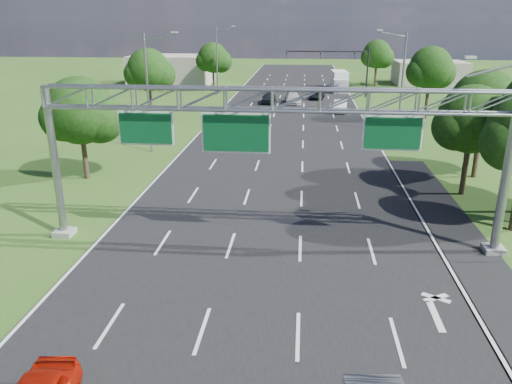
# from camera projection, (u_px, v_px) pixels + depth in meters

# --- Properties ---
(ground) EXTENTS (220.00, 220.00, 0.00)m
(ground) POSITION_uv_depth(u_px,v_px,m) (282.00, 155.00, 43.09)
(ground) COLOR #294E17
(ground) RESTS_ON ground
(road) EXTENTS (18.00, 180.00, 0.02)m
(road) POSITION_uv_depth(u_px,v_px,m) (282.00, 155.00, 43.09)
(road) COLOR black
(road) RESTS_ON ground
(road_flare) EXTENTS (3.00, 30.00, 0.02)m
(road_flare) POSITION_uv_depth(u_px,v_px,m) (455.00, 235.00, 27.13)
(road_flare) COLOR black
(road_flare) RESTS_ON ground
(sign_gantry) EXTENTS (23.50, 1.00, 9.56)m
(sign_gantry) POSITION_uv_depth(u_px,v_px,m) (274.00, 112.00, 23.87)
(sign_gantry) COLOR gray
(sign_gantry) RESTS_ON ground
(traffic_signal) EXTENTS (12.21, 0.24, 7.00)m
(traffic_signal) POSITION_uv_depth(u_px,v_px,m) (344.00, 61.00, 73.63)
(traffic_signal) COLOR black
(traffic_signal) RESTS_ON ground
(streetlight_l_near) EXTENTS (2.97, 0.22, 10.16)m
(streetlight_l_near) POSITION_uv_depth(u_px,v_px,m) (150.00, 88.00, 42.27)
(streetlight_l_near) COLOR gray
(streetlight_l_near) RESTS_ON ground
(streetlight_l_far) EXTENTS (2.97, 0.22, 10.16)m
(streetlight_l_far) POSITION_uv_depth(u_px,v_px,m) (218.00, 58.00, 75.18)
(streetlight_l_far) COLOR gray
(streetlight_l_far) RESTS_ON ground
(streetlight_r_mid) EXTENTS (2.97, 0.22, 10.16)m
(streetlight_r_mid) POSITION_uv_depth(u_px,v_px,m) (401.00, 78.00, 49.65)
(streetlight_r_mid) COLOR gray
(streetlight_r_mid) RESTS_ON ground
(tree_verge_la) EXTENTS (5.76, 4.80, 7.40)m
(tree_verge_la) POSITION_uv_depth(u_px,v_px,m) (81.00, 114.00, 35.28)
(tree_verge_la) COLOR #2D2116
(tree_verge_la) RESTS_ON ground
(tree_verge_lb) EXTENTS (5.76, 4.80, 8.06)m
(tree_verge_lb) POSITION_uv_depth(u_px,v_px,m) (149.00, 72.00, 56.87)
(tree_verge_lb) COLOR #2D2116
(tree_verge_lb) RESTS_ON ground
(tree_verge_lc) EXTENTS (5.76, 4.80, 7.62)m
(tree_verge_lc) POSITION_uv_depth(u_px,v_px,m) (214.00, 59.00, 80.26)
(tree_verge_lc) COLOR #2D2116
(tree_verge_lc) RESTS_ON ground
(tree_verge_rd) EXTENTS (5.76, 4.80, 8.28)m
(tree_verge_rd) POSITION_uv_depth(u_px,v_px,m) (431.00, 70.00, 56.76)
(tree_verge_rd) COLOR #2D2116
(tree_verge_rd) RESTS_ON ground
(tree_verge_re) EXTENTS (5.76, 4.80, 7.84)m
(tree_verge_re) POSITION_uv_depth(u_px,v_px,m) (377.00, 55.00, 85.29)
(tree_verge_re) COLOR #2D2116
(tree_verge_re) RESTS_ON ground
(building_left) EXTENTS (14.00, 10.00, 5.00)m
(building_left) POSITION_uv_depth(u_px,v_px,m) (172.00, 70.00, 89.37)
(building_left) COLOR #A79B8C
(building_left) RESTS_ON ground
(building_right) EXTENTS (12.00, 9.00, 4.00)m
(building_right) POSITION_uv_depth(u_px,v_px,m) (429.00, 73.00, 89.18)
(building_right) COLOR #A79B8C
(building_right) RESTS_ON ground
(car_queue_a) EXTENTS (2.51, 5.20, 1.46)m
(car_queue_a) POSITION_uv_depth(u_px,v_px,m) (293.00, 98.00, 69.08)
(car_queue_a) COLOR #BABABA
(car_queue_a) RESTS_ON ground
(car_queue_b) EXTENTS (2.40, 4.34, 1.15)m
(car_queue_b) POSITION_uv_depth(u_px,v_px,m) (317.00, 95.00, 72.83)
(car_queue_b) COLOR black
(car_queue_b) RESTS_ON ground
(car_queue_c) EXTENTS (1.84, 4.57, 1.55)m
(car_queue_c) POSITION_uv_depth(u_px,v_px,m) (269.00, 98.00, 69.24)
(car_queue_c) COLOR black
(car_queue_c) RESTS_ON ground
(car_queue_d) EXTENTS (2.00, 4.73, 1.52)m
(car_queue_d) POSITION_uv_depth(u_px,v_px,m) (340.00, 106.00, 62.72)
(car_queue_d) COLOR silver
(car_queue_d) RESTS_ON ground
(box_truck) EXTENTS (2.70, 8.17, 3.04)m
(box_truck) POSITION_uv_depth(u_px,v_px,m) (339.00, 81.00, 81.53)
(box_truck) COLOR white
(box_truck) RESTS_ON ground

